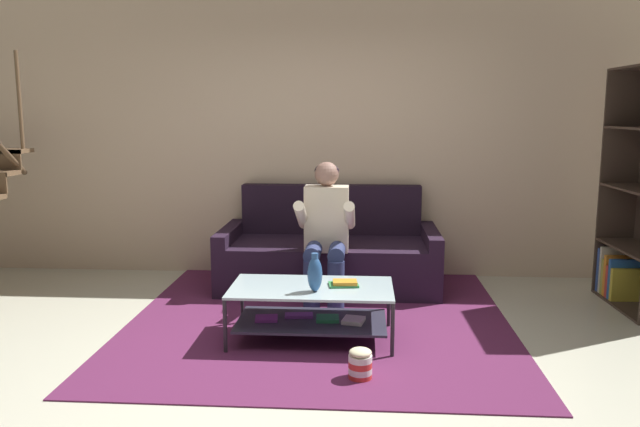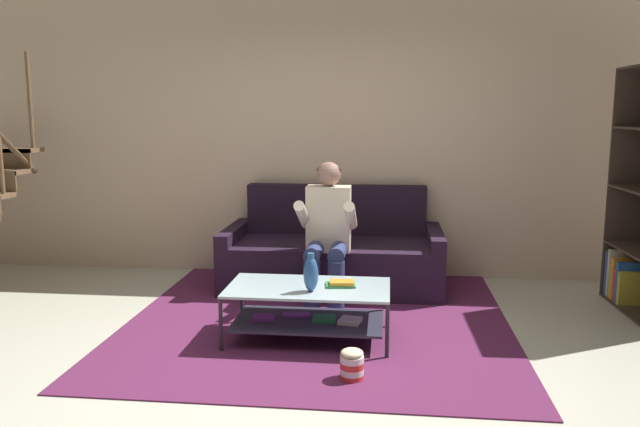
{
  "view_description": "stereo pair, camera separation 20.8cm",
  "coord_description": "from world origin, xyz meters",
  "px_view_note": "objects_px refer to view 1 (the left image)",
  "views": [
    {
      "loc": [
        0.42,
        -3.87,
        1.66
      ],
      "look_at": [
        0.08,
        1.04,
        0.85
      ],
      "focal_mm": 35.0,
      "sensor_mm": 36.0,
      "label": 1
    },
    {
      "loc": [
        0.63,
        -3.86,
        1.66
      ],
      "look_at": [
        0.08,
        1.04,
        0.85
      ],
      "focal_mm": 35.0,
      "sensor_mm": 36.0,
      "label": 2
    }
  ],
  "objects_px": {
    "vase": "(315,274)",
    "person_seated_center": "(326,228)",
    "couch": "(329,255)",
    "book_stack": "(344,283)",
    "popcorn_tub": "(360,364)",
    "coffee_table": "(312,305)"
  },
  "relations": [
    {
      "from": "vase",
      "to": "book_stack",
      "type": "bearing_deg",
      "value": 38.05
    },
    {
      "from": "vase",
      "to": "couch",
      "type": "bearing_deg",
      "value": 89.32
    },
    {
      "from": "coffee_table",
      "to": "vase",
      "type": "relative_size",
      "value": 4.25
    },
    {
      "from": "couch",
      "to": "vase",
      "type": "bearing_deg",
      "value": -90.68
    },
    {
      "from": "person_seated_center",
      "to": "couch",
      "type": "bearing_deg",
      "value": 90.0
    },
    {
      "from": "coffee_table",
      "to": "popcorn_tub",
      "type": "xyz_separation_m",
      "value": [
        0.36,
        -0.67,
        -0.16
      ]
    },
    {
      "from": "person_seated_center",
      "to": "popcorn_tub",
      "type": "xyz_separation_m",
      "value": [
        0.31,
        -1.54,
        -0.57
      ]
    },
    {
      "from": "book_stack",
      "to": "person_seated_center",
      "type": "bearing_deg",
      "value": 102.47
    },
    {
      "from": "vase",
      "to": "coffee_table",
      "type": "bearing_deg",
      "value": 104.0
    },
    {
      "from": "couch",
      "to": "popcorn_tub",
      "type": "xyz_separation_m",
      "value": [
        0.31,
        -2.11,
        -0.2
      ]
    },
    {
      "from": "couch",
      "to": "book_stack",
      "type": "distance_m",
      "value": 1.42
    },
    {
      "from": "couch",
      "to": "person_seated_center",
      "type": "distance_m",
      "value": 0.68
    },
    {
      "from": "couch",
      "to": "coffee_table",
      "type": "bearing_deg",
      "value": -91.96
    },
    {
      "from": "coffee_table",
      "to": "couch",
      "type": "bearing_deg",
      "value": 88.04
    },
    {
      "from": "vase",
      "to": "popcorn_tub",
      "type": "height_order",
      "value": "vase"
    },
    {
      "from": "person_seated_center",
      "to": "book_stack",
      "type": "relative_size",
      "value": 5.31
    },
    {
      "from": "person_seated_center",
      "to": "coffee_table",
      "type": "bearing_deg",
      "value": -93.25
    },
    {
      "from": "book_stack",
      "to": "popcorn_tub",
      "type": "xyz_separation_m",
      "value": [
        0.12,
        -0.71,
        -0.32
      ]
    },
    {
      "from": "vase",
      "to": "person_seated_center",
      "type": "bearing_deg",
      "value": 88.92
    },
    {
      "from": "vase",
      "to": "book_stack",
      "type": "height_order",
      "value": "vase"
    },
    {
      "from": "person_seated_center",
      "to": "popcorn_tub",
      "type": "bearing_deg",
      "value": -78.72
    },
    {
      "from": "couch",
      "to": "coffee_table",
      "type": "height_order",
      "value": "couch"
    }
  ]
}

